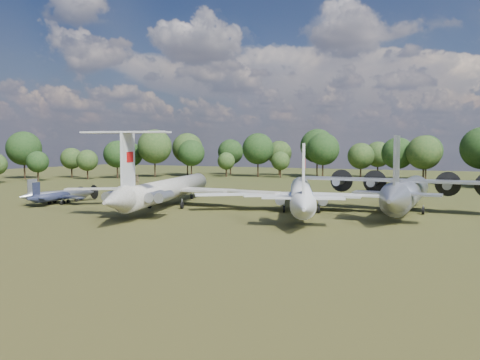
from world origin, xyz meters
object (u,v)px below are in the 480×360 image
at_px(small_prop_west, 57,198).
at_px(tu104_jet, 301,198).
at_px(person_on_il62, 137,180).
at_px(il62_airliner, 169,193).
at_px(small_prop_northwest, 60,197).
at_px(an12_transport, 407,196).

bearing_deg(small_prop_west, tu104_jet, 7.69).
xyz_separation_m(small_prop_west, person_on_il62, (23.50, -7.62, 4.47)).
height_order(il62_airliner, small_prop_northwest, il62_airliner).
relative_size(small_prop_northwest, person_on_il62, 10.20).
bearing_deg(person_on_il62, tu104_jet, -177.35).
distance_m(an12_transport, person_on_il62, 40.74).
bearing_deg(person_on_il62, an12_transport, 175.05).
bearing_deg(small_prop_northwest, an12_transport, 27.94).
bearing_deg(an12_transport, small_prop_northwest, -165.54).
bearing_deg(small_prop_west, small_prop_northwest, 110.25).
height_order(an12_transport, small_prop_northwest, an12_transport).
relative_size(tu104_jet, small_prop_west, 3.09).
bearing_deg(small_prop_west, il62_airliner, 10.20).
xyz_separation_m(an12_transport, small_prop_northwest, (-57.73, -13.83, -1.36)).
bearing_deg(tu104_jet, il62_airliner, 171.25).
bearing_deg(il62_airliner, person_on_il62, -90.00).
relative_size(il62_airliner, tu104_jet, 1.09).
distance_m(an12_transport, small_prop_northwest, 59.38).
height_order(tu104_jet, small_prop_northwest, tu104_jet).
relative_size(tu104_jet, small_prop_northwest, 2.82).
distance_m(il62_airliner, small_prop_west, 20.91).
bearing_deg(small_prop_northwest, il62_airliner, 24.86).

